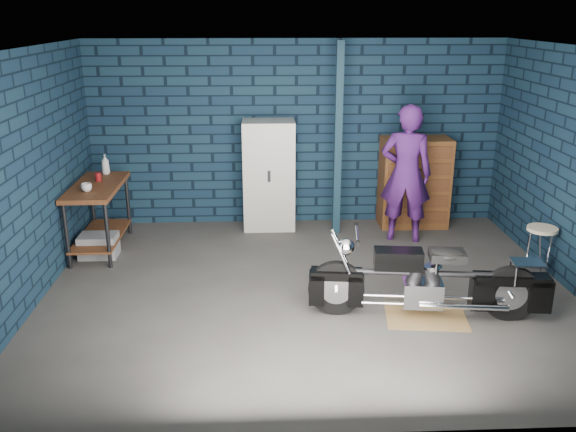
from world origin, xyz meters
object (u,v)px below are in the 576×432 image
(workbench, at_px, (99,218))
(person, at_px, (406,174))
(storage_bin, at_px, (99,246))
(tool_chest, at_px, (414,182))
(shop_stool, at_px, (539,253))
(locker, at_px, (269,175))
(motorcycle, at_px, (429,276))

(workbench, bearing_deg, person, 2.91)
(storage_bin, height_order, tool_chest, tool_chest)
(person, distance_m, shop_stool, 2.01)
(storage_bin, bearing_deg, locker, 25.08)
(locker, bearing_deg, shop_stool, -31.74)
(workbench, distance_m, person, 4.17)
(motorcycle, height_order, shop_stool, motorcycle)
(motorcycle, xyz_separation_m, storage_bin, (-3.85, 1.84, -0.32))
(storage_bin, xyz_separation_m, tool_chest, (4.39, 1.05, 0.51))
(locker, bearing_deg, person, -17.93)
(person, height_order, storage_bin, person)
(motorcycle, relative_size, shop_stool, 3.29)
(tool_chest, bearing_deg, motorcycle, -100.62)
(workbench, distance_m, storage_bin, 0.39)
(workbench, relative_size, tool_chest, 1.06)
(tool_chest, bearing_deg, shop_stool, -62.06)
(workbench, distance_m, motorcycle, 4.39)
(motorcycle, distance_m, storage_bin, 4.28)
(person, height_order, shop_stool, person)
(workbench, bearing_deg, locker, 19.72)
(workbench, height_order, shop_stool, workbench)
(person, bearing_deg, tool_chest, -101.45)
(workbench, bearing_deg, motorcycle, -28.25)
(locker, bearing_deg, workbench, -160.28)
(person, xyz_separation_m, locker, (-1.86, 0.60, -0.16))
(locker, bearing_deg, tool_chest, 0.00)
(workbench, distance_m, locker, 2.43)
(storage_bin, bearing_deg, motorcycle, -25.54)
(storage_bin, bearing_deg, shop_stool, -9.62)
(person, bearing_deg, workbench, 16.49)
(workbench, xyz_separation_m, locker, (2.27, 0.81, 0.34))
(workbench, xyz_separation_m, shop_stool, (5.46, -1.16, -0.13))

